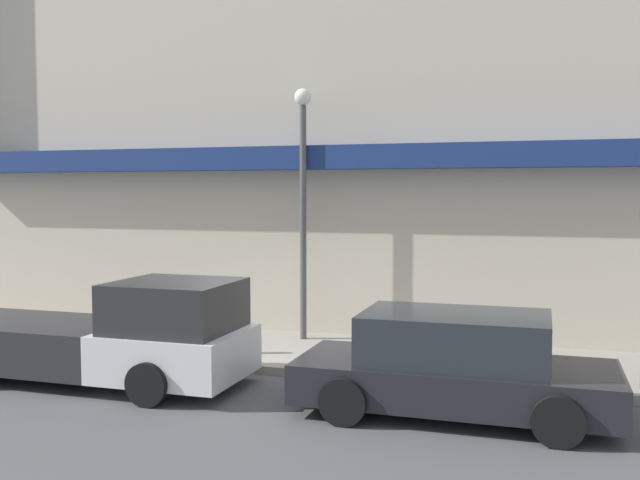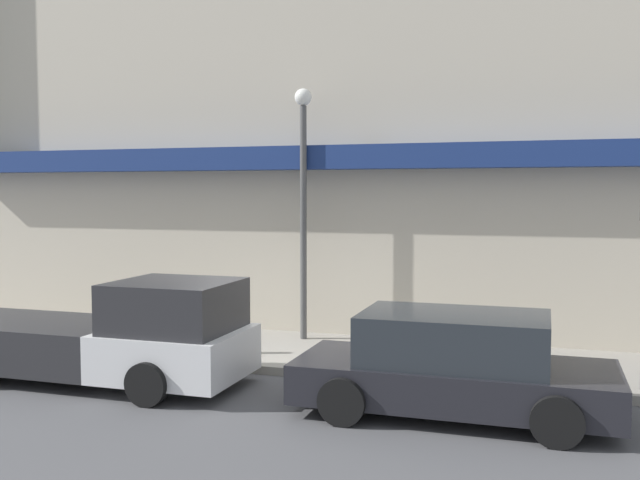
{
  "view_description": "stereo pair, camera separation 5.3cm",
  "coord_description": "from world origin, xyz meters",
  "px_view_note": "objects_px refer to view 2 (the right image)",
  "views": [
    {
      "loc": [
        5.04,
        -11.67,
        3.27
      ],
      "look_at": [
        0.97,
        1.28,
        2.35
      ],
      "focal_mm": 40.0,
      "sensor_mm": 36.0,
      "label": 1
    },
    {
      "loc": [
        5.09,
        -11.65,
        3.27
      ],
      "look_at": [
        0.97,
        1.28,
        2.35
      ],
      "focal_mm": 40.0,
      "sensor_mm": 36.0,
      "label": 2
    }
  ],
  "objects_px": {
    "parked_car": "(454,366)",
    "street_lamp": "(303,183)",
    "pickup_truck": "(108,337)",
    "fire_hydrant": "(239,334)"
  },
  "relations": [
    {
      "from": "pickup_truck",
      "to": "fire_hydrant",
      "type": "distance_m",
      "value": 2.61
    },
    {
      "from": "parked_car",
      "to": "street_lamp",
      "type": "bearing_deg",
      "value": 135.93
    },
    {
      "from": "fire_hydrant",
      "to": "pickup_truck",
      "type": "bearing_deg",
      "value": -125.13
    },
    {
      "from": "parked_car",
      "to": "street_lamp",
      "type": "distance_m",
      "value": 5.92
    },
    {
      "from": "fire_hydrant",
      "to": "street_lamp",
      "type": "distance_m",
      "value": 3.47
    },
    {
      "from": "pickup_truck",
      "to": "parked_car",
      "type": "distance_m",
      "value": 5.86
    },
    {
      "from": "pickup_truck",
      "to": "street_lamp",
      "type": "xyz_separation_m",
      "value": [
        2.23,
        3.8,
        2.68
      ]
    },
    {
      "from": "parked_car",
      "to": "street_lamp",
      "type": "relative_size",
      "value": 0.88
    },
    {
      "from": "pickup_truck",
      "to": "parked_car",
      "type": "height_order",
      "value": "pickup_truck"
    },
    {
      "from": "parked_car",
      "to": "street_lamp",
      "type": "height_order",
      "value": "street_lamp"
    }
  ]
}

